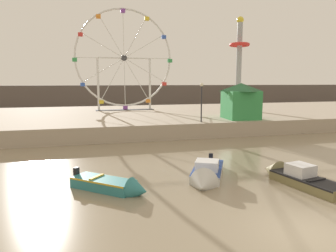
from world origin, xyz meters
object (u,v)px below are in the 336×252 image
(motorboat_olive_wood, at_px, (295,176))
(promenade_lamp_near, at_px, (202,96))
(motorboat_teal_painted, at_px, (114,185))
(carnival_booth_green_kiosk, at_px, (241,100))
(drop_tower_steel_tower, at_px, (239,65))
(ferris_wheel_white_frame, at_px, (124,60))
(motorboat_pale_grey, at_px, (206,175))

(motorboat_olive_wood, height_order, promenade_lamp_near, promenade_lamp_near)
(motorboat_olive_wood, xyz_separation_m, motorboat_teal_painted, (-8.87, 1.13, -0.04))
(motorboat_olive_wood, relative_size, promenade_lamp_near, 1.40)
(motorboat_olive_wood, relative_size, carnival_booth_green_kiosk, 1.24)
(drop_tower_steel_tower, height_order, promenade_lamp_near, drop_tower_steel_tower)
(motorboat_teal_painted, relative_size, ferris_wheel_white_frame, 0.28)
(motorboat_olive_wood, height_order, drop_tower_steel_tower, drop_tower_steel_tower)
(carnival_booth_green_kiosk, bearing_deg, motorboat_olive_wood, -103.12)
(ferris_wheel_white_frame, distance_m, carnival_booth_green_kiosk, 16.78)
(motorboat_olive_wood, height_order, motorboat_teal_painted, motorboat_olive_wood)
(carnival_booth_green_kiosk, xyz_separation_m, promenade_lamp_near, (-4.73, -1.46, 0.52))
(motorboat_pale_grey, bearing_deg, promenade_lamp_near, -172.20)
(motorboat_pale_grey, relative_size, carnival_booth_green_kiosk, 1.20)
(motorboat_olive_wood, relative_size, motorboat_teal_painted, 1.36)
(drop_tower_steel_tower, height_order, carnival_booth_green_kiosk, drop_tower_steel_tower)
(carnival_booth_green_kiosk, bearing_deg, drop_tower_steel_tower, 68.88)
(motorboat_teal_painted, xyz_separation_m, ferris_wheel_white_frame, (3.94, 26.68, 7.57))
(motorboat_pale_grey, distance_m, promenade_lamp_near, 13.30)
(motorboat_olive_wood, distance_m, motorboat_teal_painted, 8.94)
(motorboat_pale_grey, height_order, carnival_booth_green_kiosk, carnival_booth_green_kiosk)
(motorboat_olive_wood, bearing_deg, carnival_booth_green_kiosk, -28.41)
(ferris_wheel_white_frame, distance_m, drop_tower_steel_tower, 15.08)
(ferris_wheel_white_frame, xyz_separation_m, carnival_booth_green_kiosk, (9.89, -12.74, -4.64))
(carnival_booth_green_kiosk, height_order, promenade_lamp_near, promenade_lamp_near)
(motorboat_teal_painted, distance_m, promenade_lamp_near, 15.83)
(motorboat_olive_wood, xyz_separation_m, motorboat_pale_grey, (-4.13, 1.53, -0.04))
(motorboat_pale_grey, height_order, motorboat_teal_painted, motorboat_pale_grey)
(motorboat_olive_wood, distance_m, promenade_lamp_near, 14.03)
(motorboat_pale_grey, bearing_deg, drop_tower_steel_tower, 176.90)
(motorboat_pale_grey, height_order, ferris_wheel_white_frame, ferris_wheel_white_frame)
(ferris_wheel_white_frame, bearing_deg, drop_tower_steel_tower, -10.50)
(drop_tower_steel_tower, bearing_deg, carnival_booth_green_kiosk, -116.23)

